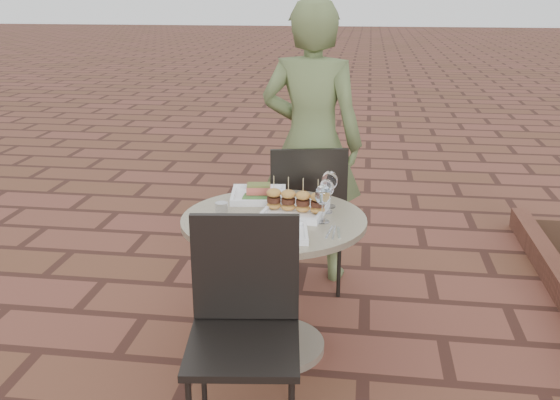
# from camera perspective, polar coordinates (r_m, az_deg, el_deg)

# --- Properties ---
(ground) EXTENTS (60.00, 60.00, 0.00)m
(ground) POSITION_cam_1_polar(r_m,az_deg,el_deg) (3.53, 0.78, -11.53)
(ground) COLOR brown
(ground) RESTS_ON ground
(cafe_table) EXTENTS (0.90, 0.90, 0.73)m
(cafe_table) POSITION_cam_1_polar(r_m,az_deg,el_deg) (3.12, -0.55, -5.84)
(cafe_table) COLOR gray
(cafe_table) RESTS_ON ground
(chair_far) EXTENTS (0.52, 0.52, 0.93)m
(chair_far) POSITION_cam_1_polar(r_m,az_deg,el_deg) (3.71, 2.45, -0.64)
(chair_far) COLOR black
(chair_far) RESTS_ON ground
(chair_near) EXTENTS (0.49, 0.49, 0.93)m
(chair_near) POSITION_cam_1_polar(r_m,az_deg,el_deg) (2.54, -3.28, -10.24)
(chair_near) COLOR black
(chair_near) RESTS_ON ground
(diner) EXTENTS (0.69, 0.51, 1.75)m
(diner) POSITION_cam_1_polar(r_m,az_deg,el_deg) (3.87, 2.91, 5.20)
(diner) COLOR #4F5D33
(diner) RESTS_ON ground
(plate_salmon) EXTENTS (0.32, 0.32, 0.08)m
(plate_salmon) POSITION_cam_1_polar(r_m,az_deg,el_deg) (3.29, -1.97, 0.54)
(plate_salmon) COLOR white
(plate_salmon) RESTS_ON cafe_table
(plate_sliders) EXTENTS (0.33, 0.33, 0.19)m
(plate_sliders) POSITION_cam_1_polar(r_m,az_deg,el_deg) (3.06, 1.43, -0.46)
(plate_sliders) COLOR white
(plate_sliders) RESTS_ON cafe_table
(plate_tuna) EXTENTS (0.26, 0.26, 0.03)m
(plate_tuna) POSITION_cam_1_polar(r_m,az_deg,el_deg) (2.79, 0.16, -3.06)
(plate_tuna) COLOR white
(plate_tuna) RESTS_ON cafe_table
(wine_glass_right) EXTENTS (0.08, 0.08, 0.18)m
(wine_glass_right) POSITION_cam_1_polar(r_m,az_deg,el_deg) (2.93, 3.95, 0.38)
(wine_glass_right) COLOR white
(wine_glass_right) RESTS_ON cafe_table
(wine_glass_mid) EXTENTS (0.07, 0.07, 0.17)m
(wine_glass_mid) POSITION_cam_1_polar(r_m,az_deg,el_deg) (3.06, 4.29, 1.03)
(wine_glass_mid) COLOR white
(wine_glass_mid) RESTS_ON cafe_table
(wine_glass_far) EXTENTS (0.08, 0.08, 0.19)m
(wine_glass_far) POSITION_cam_1_polar(r_m,az_deg,el_deg) (3.14, 4.55, 1.69)
(wine_glass_far) COLOR white
(wine_glass_far) RESTS_ON cafe_table
(steel_ramekin) EXTENTS (0.08, 0.08, 0.05)m
(steel_ramekin) POSITION_cam_1_polar(r_m,az_deg,el_deg) (3.11, -5.36, -0.65)
(steel_ramekin) COLOR silver
(steel_ramekin) RESTS_ON cafe_table
(cutlery_set) EXTENTS (0.08, 0.17, 0.00)m
(cutlery_set) POSITION_cam_1_polar(r_m,az_deg,el_deg) (2.84, 4.96, -2.98)
(cutlery_set) COLOR silver
(cutlery_set) RESTS_ON cafe_table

